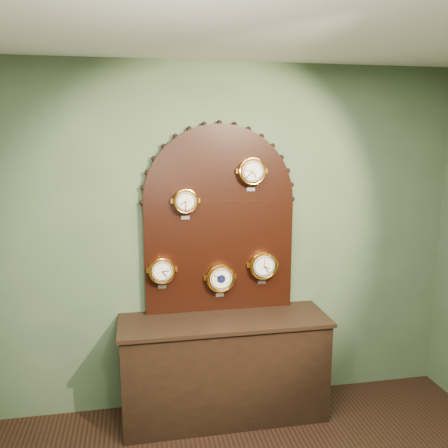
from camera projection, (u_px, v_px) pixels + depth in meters
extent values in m
plane|color=#44583C|center=(218.00, 240.00, 3.84)|extent=(4.00, 0.00, 4.00)
cube|color=black|center=(224.00, 370.00, 3.77)|extent=(1.60, 0.50, 0.80)
cube|color=black|center=(219.00, 256.00, 3.82)|extent=(1.20, 0.06, 0.90)
cylinder|color=black|center=(219.00, 201.00, 3.74)|extent=(1.20, 0.06, 1.20)
cylinder|color=orange|center=(185.00, 201.00, 3.63)|extent=(0.18, 0.08, 0.18)
torus|color=orange|center=(186.00, 201.00, 3.60)|extent=(0.20, 0.02, 0.20)
cylinder|color=#F2E8CD|center=(186.00, 202.00, 3.59)|extent=(0.14, 0.01, 0.14)
cube|color=#B1B1B8|center=(185.00, 218.00, 3.67)|extent=(0.07, 0.01, 0.03)
cylinder|color=orange|center=(252.00, 171.00, 3.68)|extent=(0.20, 0.08, 0.20)
torus|color=orange|center=(253.00, 171.00, 3.65)|extent=(0.22, 0.02, 0.22)
cylinder|color=silver|center=(253.00, 171.00, 3.64)|extent=(0.16, 0.01, 0.16)
cube|color=#B1B1B8|center=(251.00, 189.00, 3.73)|extent=(0.07, 0.01, 0.03)
cylinder|color=orange|center=(162.00, 270.00, 3.69)|extent=(0.20, 0.08, 0.20)
torus|color=orange|center=(162.00, 271.00, 3.66)|extent=(0.21, 0.02, 0.21)
cylinder|color=#F2E8CD|center=(162.00, 271.00, 3.65)|extent=(0.16, 0.01, 0.16)
cube|color=#B1B1B8|center=(162.00, 287.00, 3.74)|extent=(0.06, 0.01, 0.03)
cylinder|color=orange|center=(220.00, 278.00, 3.79)|extent=(0.22, 0.08, 0.22)
torus|color=orange|center=(221.00, 279.00, 3.76)|extent=(0.24, 0.02, 0.24)
cylinder|color=#F2E8CD|center=(221.00, 279.00, 3.75)|extent=(0.17, 0.01, 0.17)
cube|color=#B1B1B8|center=(220.00, 295.00, 3.84)|extent=(0.07, 0.01, 0.03)
cylinder|color=#0C1236|center=(221.00, 279.00, 3.75)|extent=(0.07, 0.00, 0.07)
cylinder|color=orange|center=(263.00, 265.00, 3.84)|extent=(0.22, 0.08, 0.22)
torus|color=orange|center=(264.00, 266.00, 3.81)|extent=(0.23, 0.02, 0.23)
cylinder|color=silver|center=(264.00, 266.00, 3.80)|extent=(0.17, 0.01, 0.17)
cube|color=#B1B1B8|center=(262.00, 282.00, 3.89)|extent=(0.06, 0.01, 0.03)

